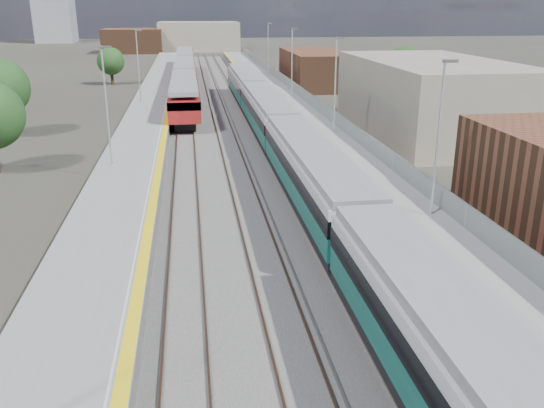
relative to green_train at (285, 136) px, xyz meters
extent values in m
plane|color=#47443A|center=(-1.50, 14.31, -2.14)|extent=(320.00, 320.00, 0.00)
cube|color=#565451|center=(-3.75, 16.81, -2.11)|extent=(10.50, 155.00, 0.06)
cube|color=#4C3323|center=(-0.72, 19.31, -2.03)|extent=(0.07, 160.00, 0.14)
cube|color=#4C3323|center=(0.72, 19.31, -2.03)|extent=(0.07, 160.00, 0.14)
cube|color=#4C3323|center=(-4.22, 19.31, -2.03)|extent=(0.07, 160.00, 0.14)
cube|color=#4C3323|center=(-2.78, 19.31, -2.03)|extent=(0.07, 160.00, 0.14)
cube|color=#4C3323|center=(-7.72, 19.31, -2.03)|extent=(0.07, 160.00, 0.14)
cube|color=#4C3323|center=(-6.28, 19.31, -2.03)|extent=(0.07, 160.00, 0.14)
cube|color=gray|center=(-1.05, 19.31, -2.04)|extent=(0.08, 160.00, 0.10)
cube|color=gray|center=(-2.45, 19.31, -2.04)|extent=(0.08, 160.00, 0.10)
cube|color=slate|center=(3.75, 16.81, -1.64)|extent=(4.70, 155.00, 1.00)
cube|color=gray|center=(3.75, 16.81, -1.14)|extent=(4.70, 155.00, 0.03)
cube|color=yellow|center=(1.65, 16.81, -1.12)|extent=(0.40, 155.00, 0.01)
cube|color=gray|center=(5.95, 16.81, -0.54)|extent=(0.06, 155.00, 1.20)
cylinder|color=#9EA0A3|center=(5.10, -13.69, 2.63)|extent=(0.12, 0.12, 7.50)
cube|color=#4C4C4F|center=(5.35, -13.69, 6.28)|extent=(0.70, 0.18, 0.14)
cylinder|color=#9EA0A3|center=(5.10, 6.31, 2.63)|extent=(0.12, 0.12, 7.50)
cube|color=#4C4C4F|center=(5.35, 6.31, 6.28)|extent=(0.70, 0.18, 0.14)
cylinder|color=#9EA0A3|center=(5.10, 26.31, 2.63)|extent=(0.12, 0.12, 7.50)
cube|color=#4C4C4F|center=(5.35, 26.31, 6.28)|extent=(0.70, 0.18, 0.14)
cylinder|color=#9EA0A3|center=(5.10, 46.31, 2.63)|extent=(0.12, 0.12, 7.50)
cube|color=#4C4C4F|center=(5.35, 46.31, 6.28)|extent=(0.70, 0.18, 0.14)
cube|color=slate|center=(-10.55, 16.81, -1.64)|extent=(4.30, 155.00, 1.00)
cube|color=gray|center=(-10.55, 16.81, -1.14)|extent=(4.30, 155.00, 0.03)
cube|color=yellow|center=(-8.65, 16.81, -1.12)|extent=(0.45, 155.00, 0.01)
cube|color=silver|center=(-9.00, 16.81, -1.11)|extent=(0.08, 155.00, 0.01)
cylinder|color=#9EA0A3|center=(-11.70, -1.69, 2.63)|extent=(0.12, 0.12, 7.50)
cube|color=#4C4C4F|center=(-11.45, -1.69, 6.28)|extent=(0.70, 0.18, 0.14)
cylinder|color=#9EA0A3|center=(-11.70, 24.31, 2.63)|extent=(0.12, 0.12, 7.50)
cube|color=#4C4C4F|center=(-11.45, 24.31, 6.28)|extent=(0.70, 0.18, 0.14)
cube|color=gray|center=(14.50, 9.31, 1.06)|extent=(11.00, 22.00, 6.40)
cube|color=brown|center=(11.50, 42.31, 0.26)|extent=(8.00, 18.00, 4.80)
cube|color=gray|center=(-3.50, 114.31, 1.36)|extent=(20.00, 14.00, 7.00)
cube|color=brown|center=(-19.50, 109.31, 0.66)|extent=(14.00, 12.00, 5.60)
cube|color=black|center=(0.00, -28.57, 0.33)|extent=(2.76, 18.69, 0.75)
cube|color=silver|center=(0.00, -28.57, 0.93)|extent=(2.70, 18.69, 0.46)
cube|color=gray|center=(0.00, -28.57, 1.33)|extent=(2.40, 18.69, 0.38)
cube|color=black|center=(0.00, -9.39, -1.30)|extent=(2.61, 18.69, 0.44)
cube|color=#10553F|center=(0.00, -9.39, -0.53)|extent=(2.70, 18.69, 1.09)
cube|color=black|center=(0.00, -9.39, 0.33)|extent=(2.76, 18.69, 0.75)
cube|color=silver|center=(0.00, -9.39, 0.93)|extent=(2.70, 18.69, 0.46)
cube|color=gray|center=(0.00, -9.39, 1.33)|extent=(2.40, 18.69, 0.38)
cube|color=black|center=(0.00, 9.80, -1.30)|extent=(2.61, 18.69, 0.44)
cube|color=#10553F|center=(0.00, 9.80, -0.53)|extent=(2.70, 18.69, 1.09)
cube|color=black|center=(0.00, 9.80, 0.33)|extent=(2.76, 18.69, 0.75)
cube|color=silver|center=(0.00, 9.80, 0.93)|extent=(2.70, 18.69, 0.46)
cube|color=gray|center=(0.00, 9.80, 1.33)|extent=(2.40, 18.69, 0.38)
cube|color=black|center=(0.00, 28.99, -1.30)|extent=(2.61, 18.69, 0.44)
cube|color=#10553F|center=(0.00, 28.99, -0.53)|extent=(2.70, 18.69, 1.09)
cube|color=black|center=(0.00, 28.99, 0.33)|extent=(2.76, 18.69, 0.75)
cube|color=silver|center=(0.00, 28.99, 0.93)|extent=(2.70, 18.69, 0.46)
cube|color=gray|center=(0.00, 28.99, 1.33)|extent=(2.40, 18.69, 0.38)
cube|color=black|center=(-7.00, 20.49, -1.66)|extent=(1.94, 16.52, 0.68)
cube|color=maroon|center=(-7.00, 20.49, -0.04)|extent=(2.86, 19.44, 2.05)
cube|color=black|center=(-7.00, 20.49, 0.47)|extent=(2.93, 19.44, 0.72)
cube|color=gray|center=(-7.00, 20.49, 1.49)|extent=(2.56, 19.44, 0.41)
cube|color=black|center=(-7.00, 40.44, -1.66)|extent=(1.94, 16.52, 0.68)
cube|color=maroon|center=(-7.00, 40.44, -0.04)|extent=(2.86, 19.44, 2.05)
cube|color=black|center=(-7.00, 40.44, 0.47)|extent=(2.93, 19.44, 0.72)
cube|color=gray|center=(-7.00, 40.44, 1.49)|extent=(2.56, 19.44, 0.41)
cube|color=black|center=(-7.00, 60.38, -1.66)|extent=(1.94, 16.52, 0.68)
cube|color=maroon|center=(-7.00, 60.38, -0.04)|extent=(2.86, 19.44, 2.05)
cube|color=black|center=(-7.00, 60.38, 0.47)|extent=(2.93, 19.44, 0.72)
cube|color=gray|center=(-7.00, 60.38, 1.49)|extent=(2.56, 19.44, 0.41)
cylinder|color=#382619|center=(-22.42, 13.06, -0.98)|extent=(0.44, 0.44, 2.32)
sphere|color=#19431B|center=(-22.42, 13.06, 2.06)|extent=(4.91, 4.91, 4.91)
cylinder|color=#382619|center=(-17.46, 47.74, -1.22)|extent=(0.44, 0.44, 1.84)
sphere|color=#19431B|center=(-17.46, 47.74, 1.18)|extent=(3.88, 3.88, 3.88)
cylinder|color=#382619|center=(17.73, 24.60, -1.00)|extent=(0.44, 0.44, 2.29)
sphere|color=#19431B|center=(17.73, 24.60, 1.99)|extent=(4.83, 4.83, 4.83)
camera|label=1|loc=(-6.46, -39.10, 8.65)|focal=38.00mm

